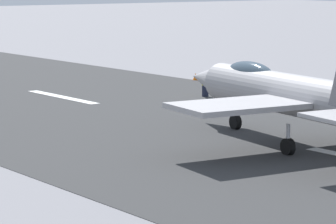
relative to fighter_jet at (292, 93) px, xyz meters
The scene contains 3 objects.
fighter_jet is the anchor object (origin of this frame).
crew_person 17.05m from the fighter_jet, 26.53° to the right, with size 0.40×0.67×1.68m.
marker_cone_far 26.37m from the fighter_jet, 29.82° to the right, with size 0.44×0.44×0.55m, color orange.
Camera 1 is at (-22.76, 29.10, 7.75)m, focal length 92.45 mm.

